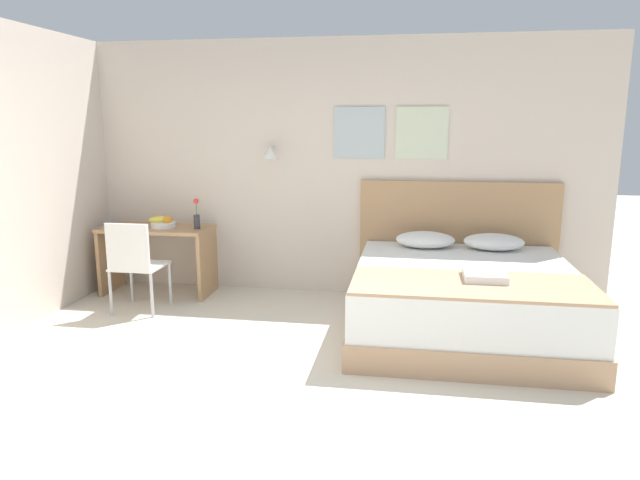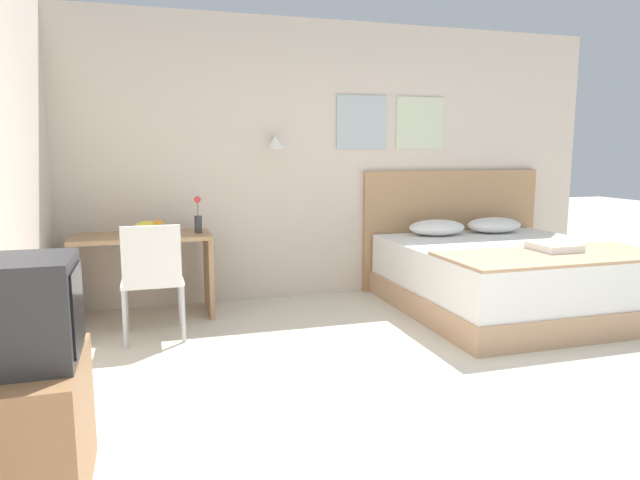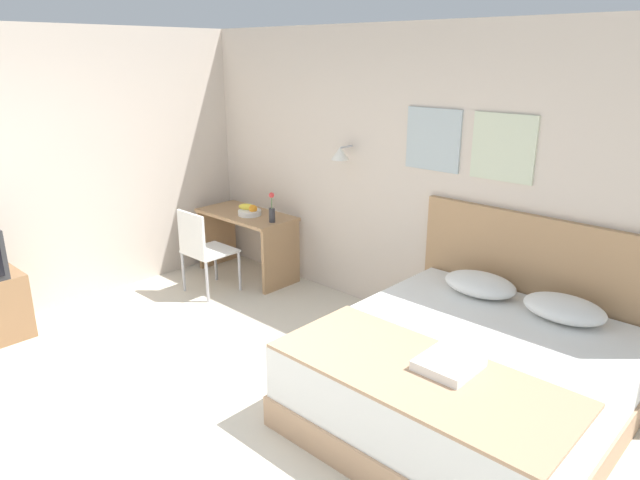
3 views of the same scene
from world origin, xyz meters
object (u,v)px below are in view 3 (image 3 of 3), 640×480
at_px(throw_blanket, 420,373).
at_px(flower_vase, 272,211).
at_px(headboard, 535,292).
at_px(bed, 466,380).
at_px(desk_chair, 201,246).
at_px(folded_towel_near_foot, 449,364).
at_px(desk, 247,232).
at_px(fruit_bowl, 250,211).
at_px(pillow_left, 480,284).
at_px(pillow_right, 564,309).

bearing_deg(throw_blanket, flower_vase, 154.80).
bearing_deg(headboard, bed, -90.00).
height_order(bed, desk_chair, desk_chair).
bearing_deg(flower_vase, folded_towel_near_foot, -21.91).
distance_m(throw_blanket, flower_vase, 2.95).
bearing_deg(desk, throw_blanket, -22.42).
xyz_separation_m(bed, headboard, (0.00, 1.03, 0.32)).
bearing_deg(bed, desk_chair, 179.00).
xyz_separation_m(throw_blanket, fruit_bowl, (-3.04, 1.27, 0.16)).
bearing_deg(throw_blanket, desk, 157.58).
height_order(bed, headboard, headboard).
relative_size(bed, pillow_left, 3.47).
distance_m(pillow_right, folded_towel_near_foot, 1.20).
relative_size(fruit_bowl, flower_vase, 0.90).
bearing_deg(headboard, fruit_bowl, -173.70).
relative_size(bed, flower_vase, 6.31).
xyz_separation_m(pillow_right, fruit_bowl, (-3.37, -0.05, 0.10)).
bearing_deg(desk_chair, pillow_left, 14.20).
bearing_deg(headboard, folded_towel_near_foot, -85.91).
height_order(pillow_left, desk_chair, desk_chair).
height_order(desk, flower_vase, flower_vase).
height_order(desk, desk_chair, desk_chair).
bearing_deg(desk, desk_chair, -83.91).
bearing_deg(pillow_left, folded_towel_near_foot, -69.95).
bearing_deg(flower_vase, fruit_bowl, 177.11).
xyz_separation_m(bed, pillow_left, (-0.33, 0.74, 0.38)).
relative_size(throw_blanket, desk, 1.59).
bearing_deg(bed, throw_blanket, -90.00).
relative_size(bed, headboard, 1.00).
bearing_deg(folded_towel_near_foot, pillow_right, 79.35).
bearing_deg(throw_blanket, headboard, 90.00).
bearing_deg(throw_blanket, pillow_left, 103.89).
bearing_deg(bed, folded_towel_near_foot, -76.57).
bearing_deg(fruit_bowl, pillow_right, 0.90).
distance_m(throw_blanket, folded_towel_near_foot, 0.18).
height_order(pillow_left, desk, pillow_left).
height_order(fruit_bowl, flower_vase, flower_vase).
xyz_separation_m(bed, pillow_right, (0.33, 0.74, 0.38)).
height_order(bed, desk, desk).
height_order(folded_towel_near_foot, desk_chair, desk_chair).
xyz_separation_m(desk, flower_vase, (0.47, -0.04, 0.34)).
bearing_deg(pillow_right, fruit_bowl, -179.10).
xyz_separation_m(headboard, folded_towel_near_foot, (0.10, -1.47, 0.04)).
height_order(desk_chair, fruit_bowl, desk_chair).
relative_size(bed, throw_blanket, 1.10).
relative_size(folded_towel_near_foot, desk_chair, 0.39).
relative_size(headboard, folded_towel_near_foot, 5.66).
relative_size(pillow_left, desk, 0.50).
xyz_separation_m(headboard, throw_blanket, (0.00, -1.61, -0.01)).
distance_m(headboard, fruit_bowl, 3.06).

